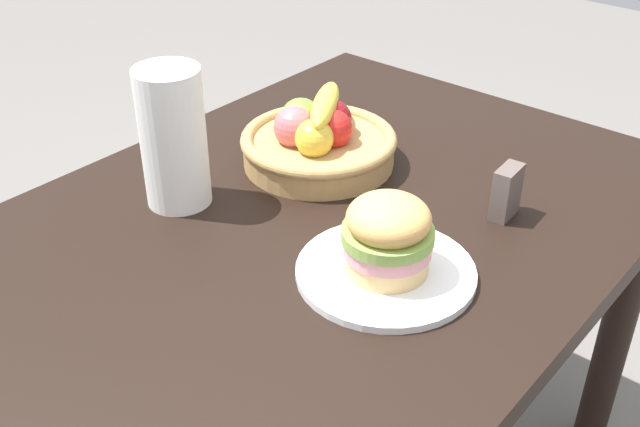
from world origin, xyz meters
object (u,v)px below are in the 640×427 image
sandwich (388,235)px  fruit_basket (318,140)px  napkin_holder (506,192)px  plate (386,272)px  paper_towel_roll (173,138)px

sandwich → fruit_basket: (0.20, 0.30, -0.02)m
napkin_holder → sandwich: bearing=164.4°
sandwich → fruit_basket: fruit_basket is taller
plate → napkin_holder: 0.27m
plate → fruit_basket: 0.37m
plate → paper_towel_roll: size_ratio=1.12×
fruit_basket → napkin_holder: size_ratio=3.22×
paper_towel_roll → napkin_holder: bearing=-54.9°
fruit_basket → paper_towel_roll: 0.28m
paper_towel_roll → fruit_basket: bearing=-20.1°
plate → sandwich: 0.07m
plate → napkin_holder: size_ratio=2.99×
fruit_basket → napkin_holder: 0.36m
plate → sandwich: (0.00, -0.00, 0.07)m
fruit_basket → plate: bearing=-123.7°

